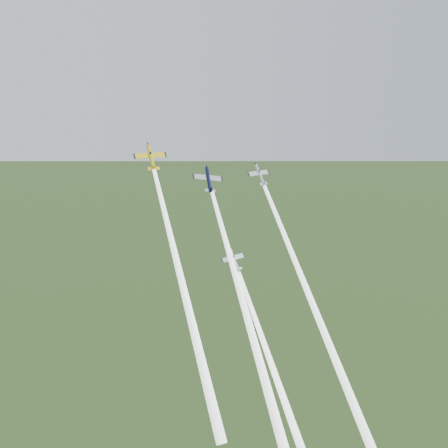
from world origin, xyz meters
The scene contains 8 objects.
plane_yellow centered at (-15.77, 1.21, 107.59)m, with size 8.18×8.11×1.28m, color yellow, non-canonical shape.
smoke_trail_yellow centered at (-12.04, -16.77, 78.72)m, with size 2.34×2.34×62.04m, color white, non-canonical shape.
plane_navy centered at (-1.57, 2.02, 101.54)m, with size 8.29×8.23×1.30m, color black, non-canonical shape.
smoke_trail_navy centered at (2.40, -15.96, 72.59)m, with size 2.34×2.34×62.24m, color white, non-canonical shape.
plane_silver_right centered at (12.60, 3.98, 101.89)m, with size 7.27×7.21×1.14m, color silver, non-canonical shape.
smoke_trail_silver_right centered at (21.24, -15.04, 69.05)m, with size 2.34×2.34×71.44m, color white, non-canonical shape.
plane_silver_low centered at (2.18, -7.23, 83.35)m, with size 6.87×6.82×1.08m, color silver, non-canonical shape.
smoke_trail_silver_low centered at (8.67, -24.30, 54.63)m, with size 2.34×2.34×61.68m, color white, non-canonical shape.
Camera 1 is at (-37.50, -129.92, 122.91)m, focal length 45.00 mm.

